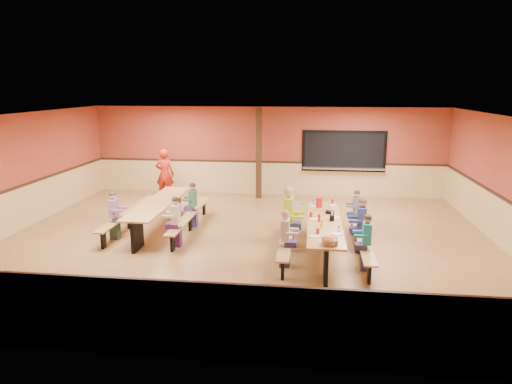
# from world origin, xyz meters

# --- Properties ---
(ground) EXTENTS (12.00, 12.00, 0.00)m
(ground) POSITION_xyz_m (0.00, 0.00, 0.00)
(ground) COLOR olive
(ground) RESTS_ON ground
(room_envelope) EXTENTS (12.04, 10.04, 3.02)m
(room_envelope) POSITION_xyz_m (0.00, 0.00, 0.69)
(room_envelope) COLOR #9B3E2D
(room_envelope) RESTS_ON ground
(kitchen_pass_through) EXTENTS (2.78, 0.28, 1.38)m
(kitchen_pass_through) POSITION_xyz_m (2.60, 4.96, 1.49)
(kitchen_pass_through) COLOR black
(kitchen_pass_through) RESTS_ON ground
(structural_post) EXTENTS (0.18, 0.18, 3.00)m
(structural_post) POSITION_xyz_m (-0.20, 4.40, 1.50)
(structural_post) COLOR #311E10
(structural_post) RESTS_ON ground
(cafeteria_table_main) EXTENTS (1.91, 3.70, 0.74)m
(cafeteria_table_main) POSITION_xyz_m (1.86, -0.58, 0.53)
(cafeteria_table_main) COLOR #B28346
(cafeteria_table_main) RESTS_ON ground
(cafeteria_table_second) EXTENTS (1.91, 3.70, 0.74)m
(cafeteria_table_second) POSITION_xyz_m (-2.38, 0.65, 0.53)
(cafeteria_table_second) COLOR #B28346
(cafeteria_table_second) RESTS_ON ground
(seated_child_white_left) EXTENTS (0.36, 0.30, 1.20)m
(seated_child_white_left) POSITION_xyz_m (1.03, -1.48, 0.60)
(seated_child_white_left) COLOR silver
(seated_child_white_left) RESTS_ON ground
(seated_adult_yellow) EXTENTS (0.46, 0.38, 1.40)m
(seated_adult_yellow) POSITION_xyz_m (1.03, -0.24, 0.70)
(seated_adult_yellow) COLOR #B2CC21
(seated_adult_yellow) RESTS_ON ground
(seated_child_grey_left) EXTENTS (0.35, 0.28, 1.16)m
(seated_child_grey_left) POSITION_xyz_m (1.03, 0.72, 0.58)
(seated_child_grey_left) COLOR #B2B2B2
(seated_child_grey_left) RESTS_ON ground
(seated_child_teal_right) EXTENTS (0.35, 0.28, 1.16)m
(seated_child_teal_right) POSITION_xyz_m (2.68, -1.47, 0.58)
(seated_child_teal_right) COLOR teal
(seated_child_teal_right) RESTS_ON ground
(seated_child_navy_right) EXTENTS (0.38, 0.31, 1.24)m
(seated_child_navy_right) POSITION_xyz_m (2.68, -0.44, 0.62)
(seated_child_navy_right) COLOR navy
(seated_child_navy_right) RESTS_ON ground
(seated_child_char_right) EXTENTS (0.33, 0.27, 1.12)m
(seated_child_char_right) POSITION_xyz_m (2.68, 0.86, 0.56)
(seated_child_char_right) COLOR #51595C
(seated_child_char_right) RESTS_ON ground
(seated_child_purple_sec) EXTENTS (0.35, 0.29, 1.18)m
(seated_child_purple_sec) POSITION_xyz_m (-3.21, -0.25, 0.59)
(seated_child_purple_sec) COLOR #8D659A
(seated_child_purple_sec) RESTS_ON ground
(seated_child_green_sec) EXTENTS (0.35, 0.29, 1.18)m
(seated_child_green_sec) POSITION_xyz_m (-1.56, 0.98, 0.59)
(seated_child_green_sec) COLOR #336850
(seated_child_green_sec) RESTS_ON ground
(seated_child_tan_sec) EXTENTS (0.35, 0.29, 1.18)m
(seated_child_tan_sec) POSITION_xyz_m (-1.56, -0.57, 0.59)
(seated_child_tan_sec) COLOR beige
(seated_child_tan_sec) RESTS_ON ground
(standing_woman) EXTENTS (0.61, 0.40, 1.68)m
(standing_woman) POSITION_xyz_m (-3.26, 3.87, 0.84)
(standing_woman) COLOR #AD1F13
(standing_woman) RESTS_ON ground
(punch_pitcher) EXTENTS (0.16, 0.16, 0.22)m
(punch_pitcher) POSITION_xyz_m (1.75, 0.63, 0.85)
(punch_pitcher) COLOR #B31917
(punch_pitcher) RESTS_ON cafeteria_table_main
(chip_bowl) EXTENTS (0.32, 0.32, 0.15)m
(chip_bowl) POSITION_xyz_m (1.92, -2.13, 0.81)
(chip_bowl) COLOR orange
(chip_bowl) RESTS_ON cafeteria_table_main
(napkin_dispenser) EXTENTS (0.10, 0.14, 0.13)m
(napkin_dispenser) POSITION_xyz_m (2.02, -0.52, 0.80)
(napkin_dispenser) COLOR black
(napkin_dispenser) RESTS_ON cafeteria_table_main
(condiment_mustard) EXTENTS (0.06, 0.06, 0.17)m
(condiment_mustard) POSITION_xyz_m (1.78, -1.04, 0.82)
(condiment_mustard) COLOR yellow
(condiment_mustard) RESTS_ON cafeteria_table_main
(condiment_ketchup) EXTENTS (0.06, 0.06, 0.17)m
(condiment_ketchup) POSITION_xyz_m (1.74, -0.64, 0.82)
(condiment_ketchup) COLOR #B2140F
(condiment_ketchup) RESTS_ON cafeteria_table_main
(table_paddle) EXTENTS (0.16, 0.16, 0.56)m
(table_paddle) POSITION_xyz_m (1.98, 0.09, 0.88)
(table_paddle) COLOR black
(table_paddle) RESTS_ON cafeteria_table_main
(place_settings) EXTENTS (0.65, 3.30, 0.11)m
(place_settings) POSITION_xyz_m (1.86, -0.58, 0.80)
(place_settings) COLOR beige
(place_settings) RESTS_ON cafeteria_table_main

